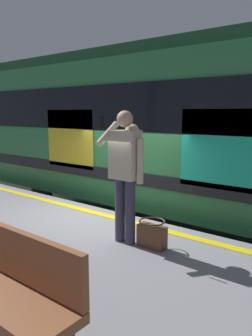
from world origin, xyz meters
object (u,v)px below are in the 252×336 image
at_px(handbag, 152,235).
at_px(train_carriage, 173,127).
at_px(passenger, 125,166).
at_px(bench, 3,285).

bearing_deg(handbag, train_carriage, -64.39).
xyz_separation_m(train_carriage, passenger, (-1.01, 3.00, -0.39)).
height_order(train_carriage, passenger, train_carriage).
distance_m(passenger, handbag, 0.99).
bearing_deg(train_carriage, passenger, 108.60).
xyz_separation_m(train_carriage, handbag, (-1.40, 2.93, -1.29)).
bearing_deg(bench, train_carriage, -73.69).
bearing_deg(passenger, handbag, -169.49).
bearing_deg(handbag, bench, 92.85).
xyz_separation_m(passenger, handbag, (-0.39, -0.07, -0.90)).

